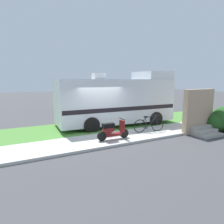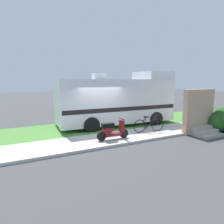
{
  "view_description": "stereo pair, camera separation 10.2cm",
  "coord_description": "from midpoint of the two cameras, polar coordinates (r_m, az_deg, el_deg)",
  "views": [
    {
      "loc": [
        -4.26,
        -9.42,
        2.92
      ],
      "look_at": [
        0.69,
        0.3,
        1.1
      ],
      "focal_mm": 31.51,
      "sensor_mm": 36.0,
      "label": 1
    },
    {
      "loc": [
        -4.17,
        -9.47,
        2.92
      ],
      "look_at": [
        0.69,
        0.3,
        1.1
      ],
      "focal_mm": 31.51,
      "sensor_mm": 36.0,
      "label": 2
    }
  ],
  "objects": [
    {
      "name": "sidewalk",
      "position": [
        9.69,
        0.6,
        -7.7
      ],
      "size": [
        24.0,
        2.0,
        0.12
      ],
      "color": "beige",
      "rests_on": "ground"
    },
    {
      "name": "scooter",
      "position": [
        9.21,
        0.23,
        -5.27
      ],
      "size": [
        1.6,
        0.5,
        0.97
      ],
      "color": "black",
      "rests_on": "ground"
    },
    {
      "name": "pickup_truck_far",
      "position": [
        19.6,
        -8.62,
        3.69
      ],
      "size": [
        5.76,
        2.48,
        1.84
      ],
      "color": "silver",
      "rests_on": "ground"
    },
    {
      "name": "bottle_green",
      "position": [
        13.0,
        22.19,
        -3.24
      ],
      "size": [
        0.06,
        0.06,
        0.23
      ],
      "color": "#19722D",
      "rests_on": "ground"
    },
    {
      "name": "motorhome_rv",
      "position": [
        12.49,
        1.69,
        3.54
      ],
      "size": [
        7.39,
        2.96,
        3.42
      ],
      "color": "silver",
      "rests_on": "ground"
    },
    {
      "name": "ground_plane",
      "position": [
        10.75,
        -2.33,
        -6.3
      ],
      "size": [
        80.0,
        80.0,
        0.0
      ],
      "primitive_type": "plane",
      "color": "#424244"
    },
    {
      "name": "porch_steps",
      "position": [
        11.59,
        24.4,
        -1.09
      ],
      "size": [
        2.0,
        1.26,
        2.4
      ],
      "color": "#9E998E",
      "rests_on": "ground"
    },
    {
      "name": "grass_strip",
      "position": [
        12.08,
        -5.25,
        -4.37
      ],
      "size": [
        24.0,
        3.4,
        0.08
      ],
      "color": "#4C8438",
      "rests_on": "ground"
    },
    {
      "name": "pickup_truck_near",
      "position": [
        16.7,
        -5.65,
        2.77
      ],
      "size": [
        5.84,
        2.4,
        1.84
      ],
      "color": "#B7B29E",
      "rests_on": "ground"
    },
    {
      "name": "bicycle",
      "position": [
        10.74,
        10.87,
        -3.67
      ],
      "size": [
        1.71,
        0.54,
        0.91
      ],
      "color": "black",
      "rests_on": "ground"
    }
  ]
}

